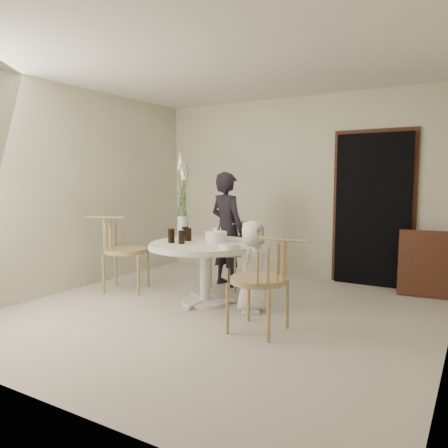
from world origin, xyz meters
The scene contains 18 objects.
ground centered at (0.00, 0.00, 0.00)m, with size 4.50×4.50×0.00m, color beige.
room_shell centered at (0.00, 0.00, 1.62)m, with size 4.50×4.50×4.50m.
doorway centered at (1.15, 2.19, 1.05)m, with size 1.00×0.10×2.10m, color black.
door_trim centered at (1.15, 2.23, 1.11)m, with size 1.12×0.03×2.22m, color #51301B.
table centered at (-0.35, 0.25, 0.62)m, with size 1.33×1.33×0.73m.
picture_frame centered at (1.87, 1.92, 0.42)m, with size 0.63×0.04×0.84m, color #51301B.
chair_far centered at (-0.45, 1.22, 0.58)m, with size 0.53×0.57×0.89m.
chair_right centered at (0.76, -0.30, 0.61)m, with size 0.57×0.54×0.94m.
chair_left centered at (-1.70, 0.16, 0.64)m, with size 0.73×0.71×1.00m.
girl centered at (-0.58, 1.16, 0.79)m, with size 0.57×0.38×1.58m, color black.
boy centered at (0.28, 0.25, 0.51)m, with size 0.50×0.33×1.03m, color white.
birthday_cake centered at (-0.26, 0.36, 0.79)m, with size 0.26×0.26×0.18m.
cola_tumbler_a centered at (-0.69, 0.04, 0.81)m, with size 0.08×0.08×0.17m, color black.
cola_tumbler_b centered at (-0.54, 0.04, 0.81)m, with size 0.08×0.08×0.16m, color black.
cola_tumbler_c centered at (-0.66, 0.29, 0.81)m, with size 0.08×0.08×0.17m, color black.
cola_tumbler_d centered at (-0.61, 0.28, 0.81)m, with size 0.07×0.07×0.16m, color black.
plate_stack centered at (0.14, -0.01, 0.76)m, with size 0.22×0.22×0.05m, color white.
flower_vase centered at (-0.84, 0.49, 1.19)m, with size 0.15×0.15×1.10m.
Camera 1 is at (2.45, -4.02, 1.48)m, focal length 35.00 mm.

